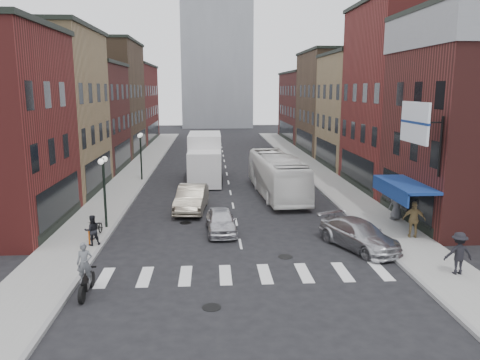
{
  "coord_description": "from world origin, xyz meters",
  "views": [
    {
      "loc": [
        -1.46,
        -21.83,
        7.84
      ],
      "look_at": [
        0.31,
        6.35,
        2.29
      ],
      "focal_mm": 35.0,
      "sensor_mm": 36.0,
      "label": 1
    }
  ],
  "objects_px": {
    "sedan_left_far": "(192,198)",
    "curb_car": "(359,235)",
    "bike_rack": "(91,235)",
    "billboard_sign": "(416,124)",
    "box_truck": "(205,158)",
    "motorcycle_rider": "(85,271)",
    "streetlamp_near": "(104,179)",
    "streetlamp_far": "(141,147)",
    "ped_left_solo": "(92,230)",
    "sedan_left_near": "(221,221)",
    "parked_bicycle": "(97,228)",
    "transit_bus": "(277,175)",
    "ped_right_a": "(459,253)",
    "ped_right_b": "(414,220)",
    "ped_right_c": "(396,204)"
  },
  "relations": [
    {
      "from": "ped_right_b",
      "to": "ped_right_c",
      "type": "xyz_separation_m",
      "value": [
        0.42,
        3.42,
        -0.01
      ]
    },
    {
      "from": "ped_right_a",
      "to": "ped_right_c",
      "type": "height_order",
      "value": "ped_right_c"
    },
    {
      "from": "transit_bus",
      "to": "ped_right_a",
      "type": "distance_m",
      "value": 16.68
    },
    {
      "from": "box_truck",
      "to": "ped_left_solo",
      "type": "bearing_deg",
      "value": -107.18
    },
    {
      "from": "curb_car",
      "to": "transit_bus",
      "type": "bearing_deg",
      "value": 77.93
    },
    {
      "from": "motorcycle_rider",
      "to": "ped_right_a",
      "type": "height_order",
      "value": "motorcycle_rider"
    },
    {
      "from": "sedan_left_far",
      "to": "curb_car",
      "type": "relative_size",
      "value": 1.05
    },
    {
      "from": "bike_rack",
      "to": "ped_left_solo",
      "type": "distance_m",
      "value": 0.59
    },
    {
      "from": "sedan_left_near",
      "to": "ped_right_b",
      "type": "height_order",
      "value": "ped_right_b"
    },
    {
      "from": "sedan_left_near",
      "to": "curb_car",
      "type": "distance_m",
      "value": 7.42
    },
    {
      "from": "sedan_left_near",
      "to": "parked_bicycle",
      "type": "xyz_separation_m",
      "value": [
        -6.55,
        -0.67,
        -0.08
      ]
    },
    {
      "from": "bike_rack",
      "to": "sedan_left_far",
      "type": "distance_m",
      "value": 8.12
    },
    {
      "from": "billboard_sign",
      "to": "box_truck",
      "type": "xyz_separation_m",
      "value": [
        -10.58,
        17.63,
        -4.19
      ]
    },
    {
      "from": "streetlamp_far",
      "to": "ped_right_a",
      "type": "xyz_separation_m",
      "value": [
        16.26,
        -21.83,
        -1.85
      ]
    },
    {
      "from": "motorcycle_rider",
      "to": "parked_bicycle",
      "type": "bearing_deg",
      "value": 93.91
    },
    {
      "from": "streetlamp_far",
      "to": "sedan_left_near",
      "type": "distance_m",
      "value": 16.48
    },
    {
      "from": "motorcycle_rider",
      "to": "parked_bicycle",
      "type": "height_order",
      "value": "motorcycle_rider"
    },
    {
      "from": "transit_bus",
      "to": "sedan_left_near",
      "type": "xyz_separation_m",
      "value": [
        -4.36,
        -8.93,
        -0.87
      ]
    },
    {
      "from": "sedan_left_near",
      "to": "ped_right_b",
      "type": "relative_size",
      "value": 2.02
    },
    {
      "from": "billboard_sign",
      "to": "box_truck",
      "type": "bearing_deg",
      "value": 120.96
    },
    {
      "from": "ped_right_b",
      "to": "transit_bus",
      "type": "bearing_deg",
      "value": -45.73
    },
    {
      "from": "box_truck",
      "to": "motorcycle_rider",
      "type": "relative_size",
      "value": 4.26
    },
    {
      "from": "parked_bicycle",
      "to": "sedan_left_near",
      "type": "bearing_deg",
      "value": 9.95
    },
    {
      "from": "streetlamp_near",
      "to": "bike_rack",
      "type": "xyz_separation_m",
      "value": [
        -0.2,
        -2.7,
        -2.36
      ]
    },
    {
      "from": "billboard_sign",
      "to": "ped_right_a",
      "type": "relative_size",
      "value": 2.04
    },
    {
      "from": "streetlamp_near",
      "to": "ped_right_c",
      "type": "xyz_separation_m",
      "value": [
        16.9,
        0.46,
        -1.8
      ]
    },
    {
      "from": "streetlamp_near",
      "to": "ped_right_b",
      "type": "distance_m",
      "value": 16.84
    },
    {
      "from": "bike_rack",
      "to": "parked_bicycle",
      "type": "bearing_deg",
      "value": 84.45
    },
    {
      "from": "billboard_sign",
      "to": "ped_left_solo",
      "type": "height_order",
      "value": "billboard_sign"
    },
    {
      "from": "streetlamp_far",
      "to": "bike_rack",
      "type": "bearing_deg",
      "value": -90.69
    },
    {
      "from": "ped_left_solo",
      "to": "ped_right_a",
      "type": "height_order",
      "value": "ped_right_a"
    },
    {
      "from": "bike_rack",
      "to": "ped_left_solo",
      "type": "bearing_deg",
      "value": -64.43
    },
    {
      "from": "ped_right_b",
      "to": "sedan_left_far",
      "type": "bearing_deg",
      "value": -12.98
    },
    {
      "from": "billboard_sign",
      "to": "parked_bicycle",
      "type": "height_order",
      "value": "billboard_sign"
    },
    {
      "from": "sedan_left_far",
      "to": "ped_left_solo",
      "type": "height_order",
      "value": "ped_left_solo"
    },
    {
      "from": "curb_car",
      "to": "ped_right_b",
      "type": "height_order",
      "value": "ped_right_b"
    },
    {
      "from": "parked_bicycle",
      "to": "ped_left_solo",
      "type": "xyz_separation_m",
      "value": [
        0.1,
        -1.45,
        0.33
      ]
    },
    {
      "from": "streetlamp_near",
      "to": "ped_right_a",
      "type": "bearing_deg",
      "value": -25.73
    },
    {
      "from": "bike_rack",
      "to": "billboard_sign",
      "type": "bearing_deg",
      "value": -2.83
    },
    {
      "from": "motorcycle_rider",
      "to": "sedan_left_near",
      "type": "bearing_deg",
      "value": 49.29
    },
    {
      "from": "streetlamp_near",
      "to": "streetlamp_far",
      "type": "height_order",
      "value": "same"
    },
    {
      "from": "bike_rack",
      "to": "transit_bus",
      "type": "xyz_separation_m",
      "value": [
        11.01,
        10.63,
        0.99
      ]
    },
    {
      "from": "sedan_left_far",
      "to": "ped_right_c",
      "type": "xyz_separation_m",
      "value": [
        12.24,
        -3.33,
        0.28
      ]
    },
    {
      "from": "sedan_left_near",
      "to": "curb_car",
      "type": "height_order",
      "value": "curb_car"
    },
    {
      "from": "billboard_sign",
      "to": "streetlamp_near",
      "type": "distance_m",
      "value": 16.68
    },
    {
      "from": "curb_car",
      "to": "ped_right_a",
      "type": "bearing_deg",
      "value": -75.29
    },
    {
      "from": "sedan_left_far",
      "to": "ped_left_solo",
      "type": "xyz_separation_m",
      "value": [
        -4.66,
        -6.92,
        0.09
      ]
    },
    {
      "from": "ped_right_a",
      "to": "ped_right_b",
      "type": "xyz_separation_m",
      "value": [
        0.22,
        4.88,
        0.06
      ]
    },
    {
      "from": "bike_rack",
      "to": "ped_right_a",
      "type": "bearing_deg",
      "value": -17.32
    },
    {
      "from": "motorcycle_rider",
      "to": "ped_left_solo",
      "type": "height_order",
      "value": "motorcycle_rider"
    }
  ]
}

